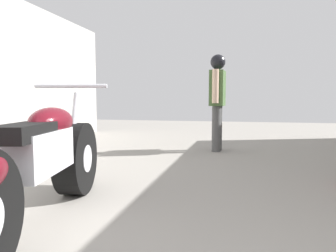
% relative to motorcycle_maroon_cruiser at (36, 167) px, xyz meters
% --- Properties ---
extents(ground_plane, '(18.14, 18.14, 0.00)m').
position_rel_motorcycle_maroon_cruiser_xyz_m(ground_plane, '(0.64, 1.98, -0.43)').
color(ground_plane, gray).
extents(motorcycle_maroon_cruiser, '(0.77, 2.20, 1.03)m').
position_rel_motorcycle_maroon_cruiser_xyz_m(motorcycle_maroon_cruiser, '(0.00, 0.00, 0.00)').
color(motorcycle_maroon_cruiser, black).
rests_on(motorcycle_maroon_cruiser, ground_plane).
extents(mechanic_in_blue, '(0.26, 0.65, 1.66)m').
position_rel_motorcycle_maroon_cruiser_xyz_m(mechanic_in_blue, '(0.96, 3.59, 0.56)').
color(mechanic_in_blue, '#4C4C4C').
rests_on(mechanic_in_blue, ground_plane).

